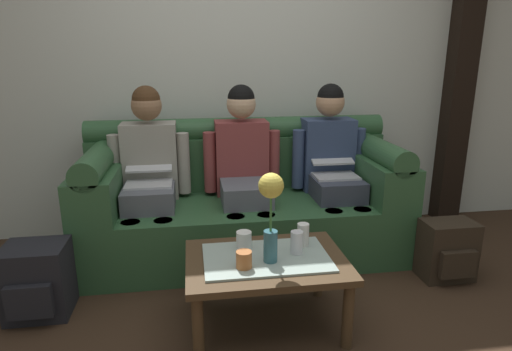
{
  "coord_description": "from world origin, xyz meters",
  "views": [
    {
      "loc": [
        -0.36,
        -1.81,
        1.42
      ],
      "look_at": [
        0.05,
        0.92,
        0.65
      ],
      "focal_mm": 30.26,
      "sensor_mm": 36.0,
      "label": 1
    }
  ],
  "objects_px": {
    "person_right": "(332,162)",
    "coffee_table": "(266,267)",
    "person_left": "(149,169)",
    "cup_far_left": "(303,235)",
    "flower_vase": "(271,204)",
    "cup_near_left": "(244,240)",
    "person_middle": "(243,165)",
    "backpack_right": "(448,251)",
    "couch": "(244,203)",
    "cup_near_right": "(244,260)",
    "cup_far_center": "(297,242)",
    "backpack_left": "(38,281)"
  },
  "relations": [
    {
      "from": "person_left",
      "to": "cup_far_left",
      "type": "bearing_deg",
      "value": -43.92
    },
    {
      "from": "coffee_table",
      "to": "backpack_right",
      "type": "distance_m",
      "value": 1.31
    },
    {
      "from": "couch",
      "to": "person_right",
      "type": "xyz_separation_m",
      "value": [
        0.66,
        -0.0,
        0.29
      ]
    },
    {
      "from": "person_left",
      "to": "cup_near_right",
      "type": "relative_size",
      "value": 14.28
    },
    {
      "from": "person_left",
      "to": "person_right",
      "type": "xyz_separation_m",
      "value": [
        1.32,
        -0.0,
        0.0
      ]
    },
    {
      "from": "backpack_left",
      "to": "coffee_table",
      "type": "bearing_deg",
      "value": -13.39
    },
    {
      "from": "couch",
      "to": "cup_far_center",
      "type": "distance_m",
      "value": 0.96
    },
    {
      "from": "flower_vase",
      "to": "cup_far_left",
      "type": "distance_m",
      "value": 0.36
    },
    {
      "from": "cup_far_center",
      "to": "couch",
      "type": "bearing_deg",
      "value": 99.97
    },
    {
      "from": "couch",
      "to": "cup_near_right",
      "type": "relative_size",
      "value": 26.26
    },
    {
      "from": "cup_near_right",
      "to": "couch",
      "type": "bearing_deg",
      "value": 82.99
    },
    {
      "from": "person_left",
      "to": "flower_vase",
      "type": "xyz_separation_m",
      "value": [
        0.67,
        -1.01,
        0.06
      ]
    },
    {
      "from": "couch",
      "to": "cup_far_center",
      "type": "bearing_deg",
      "value": -80.03
    },
    {
      "from": "person_middle",
      "to": "flower_vase",
      "type": "relative_size",
      "value": 2.62
    },
    {
      "from": "backpack_right",
      "to": "cup_near_left",
      "type": "bearing_deg",
      "value": -171.38
    },
    {
      "from": "person_left",
      "to": "cup_near_right",
      "type": "xyz_separation_m",
      "value": [
        0.53,
        -1.06,
        -0.21
      ]
    },
    {
      "from": "cup_near_left",
      "to": "cup_far_center",
      "type": "relative_size",
      "value": 0.77
    },
    {
      "from": "cup_far_center",
      "to": "person_middle",
      "type": "bearing_deg",
      "value": 100.0
    },
    {
      "from": "cup_near_right",
      "to": "backpack_right",
      "type": "xyz_separation_m",
      "value": [
        1.39,
        0.43,
        -0.26
      ]
    },
    {
      "from": "couch",
      "to": "person_right",
      "type": "distance_m",
      "value": 0.72
    },
    {
      "from": "person_middle",
      "to": "flower_vase",
      "type": "height_order",
      "value": "person_middle"
    },
    {
      "from": "couch",
      "to": "flower_vase",
      "type": "relative_size",
      "value": 4.81
    },
    {
      "from": "cup_near_left",
      "to": "person_right",
      "type": "bearing_deg",
      "value": 47.65
    },
    {
      "from": "couch",
      "to": "coffee_table",
      "type": "bearing_deg",
      "value": -90.0
    },
    {
      "from": "cup_near_left",
      "to": "person_left",
      "type": "bearing_deg",
      "value": 123.65
    },
    {
      "from": "cup_far_left",
      "to": "coffee_table",
      "type": "bearing_deg",
      "value": -155.03
    },
    {
      "from": "person_left",
      "to": "backpack_right",
      "type": "distance_m",
      "value": 2.07
    },
    {
      "from": "cup_far_center",
      "to": "backpack_right",
      "type": "height_order",
      "value": "cup_far_center"
    },
    {
      "from": "cup_near_right",
      "to": "backpack_left",
      "type": "height_order",
      "value": "cup_near_right"
    },
    {
      "from": "person_middle",
      "to": "cup_near_left",
      "type": "bearing_deg",
      "value": -97.01
    },
    {
      "from": "person_right",
      "to": "coffee_table",
      "type": "xyz_separation_m",
      "value": [
        -0.66,
        -0.95,
        -0.31
      ]
    },
    {
      "from": "person_middle",
      "to": "backpack_right",
      "type": "height_order",
      "value": "person_middle"
    },
    {
      "from": "cup_far_left",
      "to": "backpack_left",
      "type": "relative_size",
      "value": 0.31
    },
    {
      "from": "coffee_table",
      "to": "cup_far_center",
      "type": "height_order",
      "value": "cup_far_center"
    },
    {
      "from": "cup_near_left",
      "to": "cup_far_left",
      "type": "relative_size",
      "value": 0.74
    },
    {
      "from": "couch",
      "to": "cup_far_left",
      "type": "relative_size",
      "value": 17.73
    },
    {
      "from": "flower_vase",
      "to": "cup_near_left",
      "type": "xyz_separation_m",
      "value": [
        -0.11,
        0.17,
        -0.26
      ]
    },
    {
      "from": "person_middle",
      "to": "cup_far_left",
      "type": "distance_m",
      "value": 0.9
    },
    {
      "from": "couch",
      "to": "cup_near_left",
      "type": "bearing_deg",
      "value": -96.98
    },
    {
      "from": "couch",
      "to": "coffee_table",
      "type": "xyz_separation_m",
      "value": [
        0.0,
        -0.96,
        -0.03
      ]
    },
    {
      "from": "flower_vase",
      "to": "backpack_right",
      "type": "relative_size",
      "value": 1.2
    },
    {
      "from": "person_middle",
      "to": "cup_near_left",
      "type": "xyz_separation_m",
      "value": [
        -0.1,
        -0.84,
        -0.2
      ]
    },
    {
      "from": "cup_far_center",
      "to": "backpack_left",
      "type": "distance_m",
      "value": 1.46
    },
    {
      "from": "person_right",
      "to": "cup_near_left",
      "type": "distance_m",
      "value": 1.15
    },
    {
      "from": "cup_far_left",
      "to": "person_right",
      "type": "bearing_deg",
      "value": 62.87
    },
    {
      "from": "person_left",
      "to": "person_right",
      "type": "height_order",
      "value": "same"
    },
    {
      "from": "person_left",
      "to": "cup_far_left",
      "type": "distance_m",
      "value": 1.24
    },
    {
      "from": "couch",
      "to": "person_left",
      "type": "relative_size",
      "value": 1.84
    },
    {
      "from": "flower_vase",
      "to": "cup_far_left",
      "type": "relative_size",
      "value": 3.68
    },
    {
      "from": "person_right",
      "to": "couch",
      "type": "bearing_deg",
      "value": 179.68
    }
  ]
}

